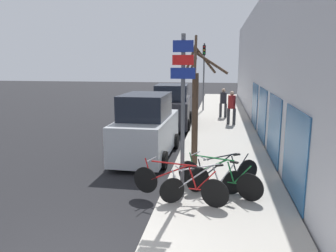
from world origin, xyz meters
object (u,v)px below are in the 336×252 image
(bicycle_3, at_px, (224,173))
(bicycle_2, at_px, (218,178))
(bicycle_1, at_px, (204,184))
(traffic_light, at_px, (204,68))
(signpost, at_px, (183,109))
(street_tree, at_px, (196,106))
(pedestrian_far, at_px, (223,101))
(parked_car_1, at_px, (172,108))
(parked_car_0, at_px, (147,129))
(pedestrian_near, at_px, (232,105))
(bicycle_0, at_px, (178,184))

(bicycle_3, bearing_deg, bicycle_2, 126.41)
(bicycle_1, distance_m, traffic_light, 15.09)
(bicycle_3, bearing_deg, signpost, 94.30)
(signpost, relative_size, street_tree, 0.96)
(bicycle_3, xyz_separation_m, pedestrian_far, (0.09, 11.34, 0.62))
(bicycle_3, bearing_deg, traffic_light, -29.02)
(parked_car_1, bearing_deg, pedestrian_far, 41.86)
(parked_car_0, distance_m, traffic_light, 11.38)
(parked_car_0, relative_size, parked_car_1, 0.99)
(parked_car_0, height_order, traffic_light, traffic_light)
(signpost, distance_m, bicycle_2, 2.02)
(bicycle_1, height_order, pedestrian_near, pedestrian_near)
(parked_car_1, bearing_deg, street_tree, -78.91)
(bicycle_1, xyz_separation_m, bicycle_3, (0.49, 0.84, 0.01))
(bicycle_2, bearing_deg, street_tree, 45.35)
(parked_car_1, bearing_deg, bicycle_1, -80.60)
(signpost, bearing_deg, parked_car_0, 114.73)
(parked_car_1, bearing_deg, signpost, -83.65)
(street_tree, bearing_deg, bicycle_2, -72.15)
(bicycle_1, bearing_deg, street_tree, -18.91)
(parked_car_0, xyz_separation_m, parked_car_1, (0.12, 5.69, -0.01))
(signpost, relative_size, pedestrian_far, 2.26)
(signpost, bearing_deg, street_tree, 87.41)
(parked_car_1, bearing_deg, bicycle_3, -76.37)
(parked_car_1, distance_m, traffic_light, 5.93)
(signpost, distance_m, bicycle_3, 2.22)
(bicycle_3, distance_m, pedestrian_near, 9.14)
(signpost, xyz_separation_m, parked_car_1, (-1.60, 9.42, -1.29))
(bicycle_3, distance_m, pedestrian_far, 11.35)
(bicycle_0, relative_size, bicycle_1, 1.20)
(parked_car_0, relative_size, pedestrian_near, 2.41)
(bicycle_3, height_order, parked_car_1, parked_car_1)
(parked_car_1, bearing_deg, parked_car_0, -94.47)
(bicycle_2, distance_m, street_tree, 2.87)
(bicycle_0, xyz_separation_m, bicycle_3, (1.09, 1.01, -0.02))
(bicycle_0, xyz_separation_m, parked_car_0, (-1.65, 3.93, 0.50))
(bicycle_1, relative_size, parked_car_1, 0.46)
(signpost, height_order, parked_car_0, signpost)
(bicycle_0, relative_size, bicycle_3, 1.29)
(bicycle_0, height_order, bicycle_1, bicycle_0)
(traffic_light, bearing_deg, signpost, -89.17)
(bicycle_2, xyz_separation_m, parked_car_1, (-2.47, 9.04, 0.50))
(bicycle_0, bearing_deg, parked_car_0, 41.69)
(bicycle_1, xyz_separation_m, street_tree, (-0.40, 2.73, 1.56))
(bicycle_3, bearing_deg, bicycle_1, 115.45)
(bicycle_2, relative_size, parked_car_1, 0.49)
(bicycle_2, height_order, traffic_light, traffic_light)
(bicycle_1, relative_size, traffic_light, 0.45)
(pedestrian_far, bearing_deg, parked_car_0, 81.77)
(pedestrian_far, relative_size, street_tree, 0.42)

